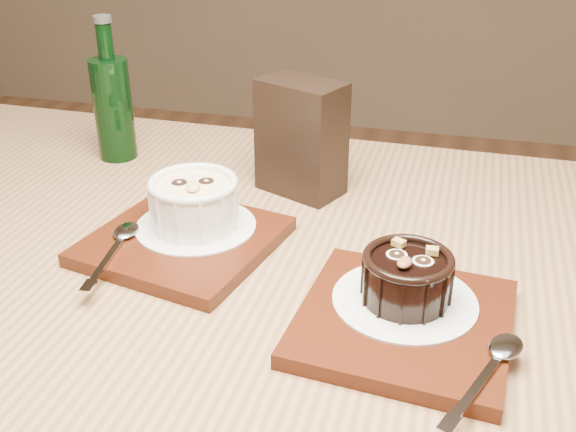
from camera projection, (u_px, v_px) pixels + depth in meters
The scene contains 11 objects.
table at pixel (251, 350), 0.71m from camera, with size 1.22×0.82×0.75m.
tray_left at pixel (183, 241), 0.72m from camera, with size 0.18×0.18×0.01m, color #42180B.
doily_left at pixel (196, 226), 0.73m from camera, with size 0.13×0.13×0.00m, color silver.
ramekin_white at pixel (194, 201), 0.71m from camera, with size 0.10×0.10×0.06m.
spoon_left at pixel (115, 247), 0.68m from camera, with size 0.03×0.13×0.01m, color silver, non-canonical shape.
tray_right at pixel (404, 322), 0.59m from camera, with size 0.18×0.18×0.01m, color #42180B.
doily_right at pixel (405, 300), 0.60m from camera, with size 0.13×0.13×0.00m, color silver.
ramekin_dark at pixel (407, 276), 0.59m from camera, with size 0.08×0.08×0.05m.
spoon_right at pixel (489, 369), 0.52m from camera, with size 0.03×0.13×0.01m, color silver, non-canonical shape.
condiment_stand at pixel (301, 138), 0.81m from camera, with size 0.10×0.06×0.14m, color black.
green_bottle at pixel (113, 105), 0.91m from camera, with size 0.05×0.05×0.19m.
Camera 1 is at (0.36, -0.52, 1.11)m, focal length 42.00 mm.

